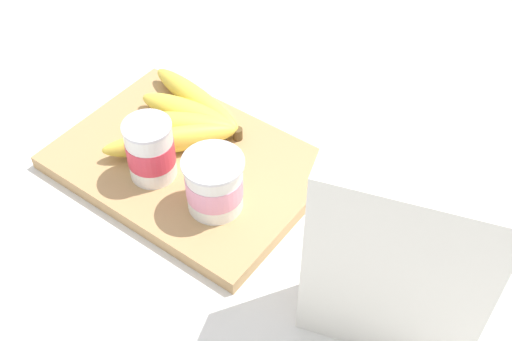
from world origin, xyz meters
The scene contains 6 objects.
ground_plane centered at (0.00, 0.00, 0.00)m, with size 2.40×2.40×0.00m, color silver.
cutting_board centered at (0.00, 0.00, 0.01)m, with size 0.36×0.25×0.02m, color tan.
cereal_box centered at (-0.34, 0.06, 0.12)m, with size 0.18×0.07×0.25m, color white.
yogurt_cup_front centered at (-0.08, 0.04, 0.06)m, with size 0.08×0.08×0.08m.
yogurt_cup_back centered at (0.02, 0.05, 0.06)m, with size 0.06×0.06×0.09m.
banana_bunch centered at (0.04, -0.05, 0.04)m, with size 0.20×0.20×0.04m.
Camera 1 is at (-0.45, 0.45, 0.65)m, focal length 44.74 mm.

